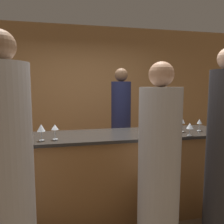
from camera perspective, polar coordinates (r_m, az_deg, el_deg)
name	(u,v)px	position (r m, az deg, el deg)	size (l,w,h in m)	color
ground_plane	(98,216)	(2.98, -3.58, -25.51)	(14.00, 14.00, 0.00)	#4C3823
back_wall	(83,96)	(4.56, -7.58, 4.29)	(8.00, 0.06, 2.80)	#A37547
bar_counter	(98,176)	(2.74, -3.67, -16.36)	(3.18, 0.67, 1.02)	brown
bartender	(121,132)	(3.45, 2.35, -5.16)	(0.30, 0.30, 1.86)	#1E234C
guest_0	(7,178)	(1.85, -25.68, -15.18)	(0.38, 0.38, 1.98)	#B2B2B7
guest_2	(159,169)	(2.12, 12.15, -14.32)	(0.38, 0.38, 1.80)	#B2B2B7
guest_3	(223,154)	(2.46, 27.01, -9.85)	(0.32, 0.32, 1.95)	#2D2D33
wine_bottle_0	(222,124)	(2.96, 26.78, -2.89)	(0.07, 0.07, 0.28)	#19381E
wine_glass_0	(190,126)	(2.64, 19.67, -3.49)	(0.08, 0.08, 0.15)	silver
wine_glass_2	(55,128)	(2.39, -14.70, -3.97)	(0.08, 0.08, 0.16)	silver
wine_glass_3	(182,121)	(2.84, 17.86, -2.26)	(0.07, 0.07, 0.18)	silver
wine_glass_4	(199,122)	(2.97, 21.88, -2.42)	(0.06, 0.06, 0.15)	silver
wine_glass_5	(41,128)	(2.38, -18.02, -4.04)	(0.08, 0.08, 0.17)	silver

